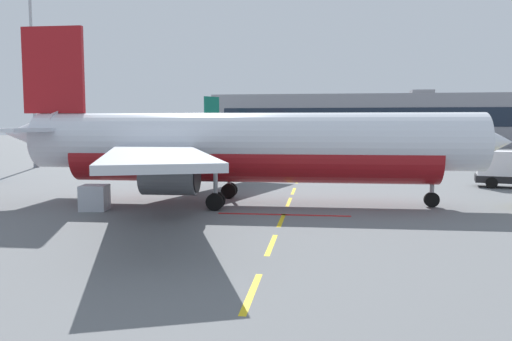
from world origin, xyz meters
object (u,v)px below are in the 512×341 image
(uld_cargo_container, at_px, (95,198))
(airliner_mid_left, at_px, (165,133))
(airliner_foreground, at_px, (243,146))
(apron_light_mast_near, at_px, (32,46))

(uld_cargo_container, bearing_deg, airliner_mid_left, 104.24)
(airliner_mid_left, distance_m, uld_cargo_container, 70.78)
(airliner_foreground, relative_size, uld_cargo_container, 19.29)
(airliner_mid_left, bearing_deg, uld_cargo_container, -75.76)
(airliner_mid_left, bearing_deg, airliner_foreground, -67.88)
(uld_cargo_container, height_order, apron_light_mast_near, apron_light_mast_near)
(airliner_foreground, relative_size, airliner_mid_left, 1.15)
(airliner_mid_left, height_order, apron_light_mast_near, apron_light_mast_near)
(airliner_foreground, height_order, apron_light_mast_near, apron_light_mast_near)
(airliner_mid_left, relative_size, apron_light_mast_near, 1.23)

